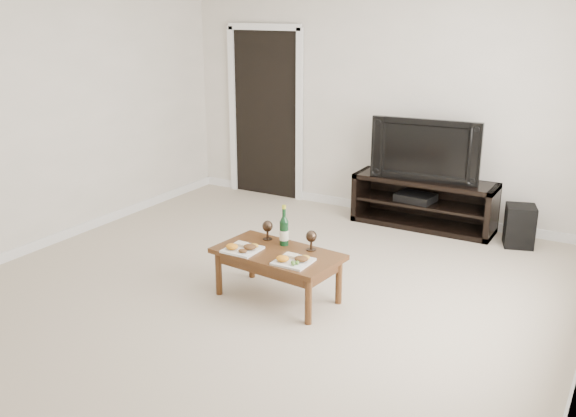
% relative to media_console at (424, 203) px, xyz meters
% --- Properties ---
extents(floor, '(5.50, 5.50, 0.00)m').
position_rel_media_console_xyz_m(floor, '(-0.62, -2.50, -0.28)').
color(floor, beige).
rests_on(floor, ground).
extents(back_wall, '(5.00, 0.04, 2.60)m').
position_rel_media_console_xyz_m(back_wall, '(-0.62, 0.27, 1.02)').
color(back_wall, beige).
rests_on(back_wall, ground).
extents(doorway, '(0.90, 0.02, 2.05)m').
position_rel_media_console_xyz_m(doorway, '(-2.17, 0.24, 0.75)').
color(doorway, black).
rests_on(doorway, ground).
extents(media_console, '(1.54, 0.45, 0.55)m').
position_rel_media_console_xyz_m(media_console, '(0.00, 0.00, 0.00)').
color(media_console, black).
rests_on(media_console, ground).
extents(television, '(1.16, 0.26, 0.66)m').
position_rel_media_console_xyz_m(television, '(0.00, 0.00, 0.61)').
color(television, black).
rests_on(television, media_console).
extents(av_receiver, '(0.43, 0.35, 0.08)m').
position_rel_media_console_xyz_m(av_receiver, '(-0.09, -0.01, 0.05)').
color(av_receiver, black).
rests_on(av_receiver, media_console).
extents(subwoofer, '(0.35, 0.35, 0.42)m').
position_rel_media_console_xyz_m(subwoofer, '(1.04, -0.09, -0.06)').
color(subwoofer, black).
rests_on(subwoofer, ground).
extents(coffee_table, '(1.08, 0.67, 0.42)m').
position_rel_media_console_xyz_m(coffee_table, '(-0.45, -2.36, -0.07)').
color(coffee_table, '#533117').
rests_on(coffee_table, ground).
extents(plate_left, '(0.27, 0.27, 0.07)m').
position_rel_media_console_xyz_m(plate_left, '(-0.72, -2.49, 0.18)').
color(plate_left, white).
rests_on(plate_left, coffee_table).
extents(plate_right, '(0.27, 0.27, 0.07)m').
position_rel_media_console_xyz_m(plate_right, '(-0.23, -2.50, 0.18)').
color(plate_right, white).
rests_on(plate_right, coffee_table).
extents(wine_bottle, '(0.07, 0.07, 0.35)m').
position_rel_media_console_xyz_m(wine_bottle, '(-0.49, -2.20, 0.32)').
color(wine_bottle, '#0D3317').
rests_on(wine_bottle, coffee_table).
extents(goblet_left, '(0.09, 0.09, 0.17)m').
position_rel_media_console_xyz_m(goblet_left, '(-0.67, -2.16, 0.23)').
color(goblet_left, '#33261C').
rests_on(goblet_left, coffee_table).
extents(goblet_right, '(0.09, 0.09, 0.17)m').
position_rel_media_console_xyz_m(goblet_right, '(-0.23, -2.20, 0.23)').
color(goblet_right, '#33261C').
rests_on(goblet_right, coffee_table).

